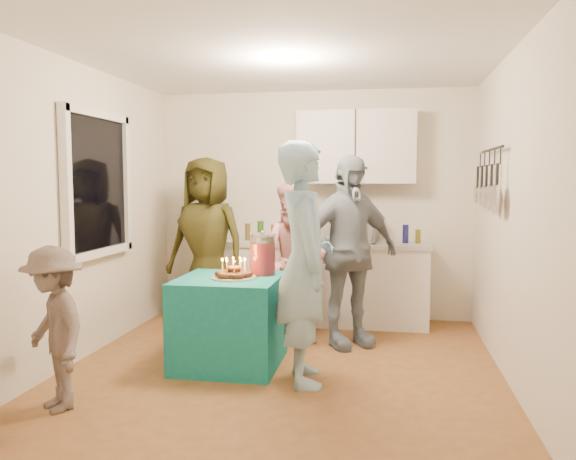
% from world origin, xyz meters
% --- Properties ---
extents(floor, '(4.00, 4.00, 0.00)m').
position_xyz_m(floor, '(0.00, 0.00, 0.00)').
color(floor, brown).
rests_on(floor, ground).
extents(ceiling, '(4.00, 4.00, 0.00)m').
position_xyz_m(ceiling, '(0.00, 0.00, 2.60)').
color(ceiling, white).
rests_on(ceiling, floor).
extents(back_wall, '(3.60, 3.60, 0.00)m').
position_xyz_m(back_wall, '(0.00, 2.00, 1.30)').
color(back_wall, silver).
rests_on(back_wall, floor).
extents(left_wall, '(4.00, 4.00, 0.00)m').
position_xyz_m(left_wall, '(-1.80, 0.00, 1.30)').
color(left_wall, silver).
rests_on(left_wall, floor).
extents(right_wall, '(4.00, 4.00, 0.00)m').
position_xyz_m(right_wall, '(1.80, 0.00, 1.30)').
color(right_wall, silver).
rests_on(right_wall, floor).
extents(window_night, '(0.04, 1.00, 1.20)m').
position_xyz_m(window_night, '(-1.77, 0.30, 1.55)').
color(window_night, black).
rests_on(window_night, left_wall).
extents(counter, '(2.20, 0.58, 0.86)m').
position_xyz_m(counter, '(0.20, 1.70, 0.43)').
color(counter, white).
rests_on(counter, floor).
extents(countertop, '(2.24, 0.62, 0.05)m').
position_xyz_m(countertop, '(0.20, 1.70, 0.89)').
color(countertop, beige).
rests_on(countertop, counter).
extents(upper_cabinet, '(1.30, 0.30, 0.80)m').
position_xyz_m(upper_cabinet, '(0.50, 1.85, 1.95)').
color(upper_cabinet, white).
rests_on(upper_cabinet, back_wall).
extents(pot_rack, '(0.12, 1.00, 0.60)m').
position_xyz_m(pot_rack, '(1.72, 0.70, 1.60)').
color(pot_rack, black).
rests_on(pot_rack, right_wall).
extents(microwave, '(0.61, 0.44, 0.32)m').
position_xyz_m(microwave, '(0.46, 1.70, 1.07)').
color(microwave, white).
rests_on(microwave, countertop).
extents(party_table, '(0.85, 0.85, 0.76)m').
position_xyz_m(party_table, '(-0.46, 0.09, 0.38)').
color(party_table, '#127C7A').
rests_on(party_table, floor).
extents(donut_cake, '(0.38, 0.38, 0.18)m').
position_xyz_m(donut_cake, '(-0.41, 0.06, 0.85)').
color(donut_cake, '#381C0C').
rests_on(donut_cake, party_table).
extents(punch_jar, '(0.22, 0.22, 0.34)m').
position_xyz_m(punch_jar, '(-0.21, 0.28, 0.93)').
color(punch_jar, red).
rests_on(punch_jar, party_table).
extents(man_birthday, '(0.62, 0.78, 1.88)m').
position_xyz_m(man_birthday, '(0.23, -0.18, 0.94)').
color(man_birthday, '#99C3DF').
rests_on(man_birthday, floor).
extents(woman_back_left, '(0.99, 0.75, 1.83)m').
position_xyz_m(woman_back_left, '(-1.07, 1.34, 0.92)').
color(woman_back_left, '#524E17').
rests_on(woman_back_left, floor).
extents(woman_back_center, '(0.91, 0.80, 1.57)m').
position_xyz_m(woman_back_center, '(-0.01, 0.91, 0.79)').
color(woman_back_center, '#D36E7D').
rests_on(woman_back_center, floor).
extents(woman_back_right, '(1.14, 0.97, 1.82)m').
position_xyz_m(woman_back_right, '(0.49, 0.84, 0.91)').
color(woman_back_right, '#0F2033').
rests_on(woman_back_right, floor).
extents(child_near_left, '(0.84, 0.79, 1.14)m').
position_xyz_m(child_near_left, '(-1.39, -1.03, 0.57)').
color(child_near_left, '#564844').
rests_on(child_near_left, floor).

